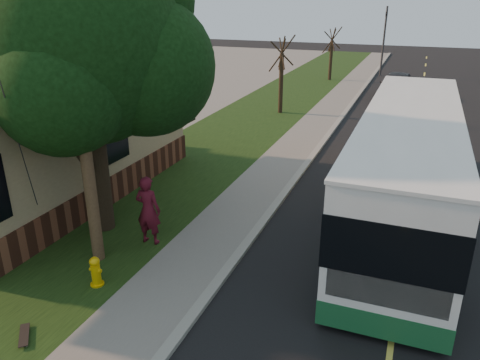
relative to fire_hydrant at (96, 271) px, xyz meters
name	(u,v)px	position (x,y,z in m)	size (l,w,h in m)	color
ground	(197,312)	(2.60, 0.00, -0.43)	(120.00, 120.00, 0.00)	black
road	(412,178)	(6.60, 10.00, -0.43)	(8.00, 80.00, 0.01)	black
curb	(307,164)	(2.60, 10.00, -0.37)	(0.25, 80.00, 0.12)	gray
sidewalk	(283,161)	(1.60, 10.00, -0.39)	(2.00, 80.00, 0.08)	slate
grass_verge	(205,152)	(-1.90, 10.00, -0.40)	(5.00, 80.00, 0.07)	black
building_lot	(26,130)	(-11.90, 10.00, -0.41)	(15.00, 80.00, 0.04)	slate
fire_hydrant	(96,271)	(0.00, 0.00, 0.00)	(0.32, 0.32, 0.74)	#DEAC0B
utility_pole	(76,80)	(-0.71, 0.99, 4.20)	(2.86, 3.21, 9.07)	#473321
leafy_tree	(89,47)	(-1.57, 2.65, 4.73)	(6.30, 6.00, 7.80)	black
bare_tree_near	(281,76)	(-0.90, 18.00, 1.72)	(1.38, 1.21, 4.31)	black
bare_tree_far	(331,55)	(-0.40, 30.00, 1.57)	(1.38, 1.21, 4.03)	black
traffic_signal	(384,36)	(3.10, 34.00, 2.73)	(0.18, 0.22, 5.50)	#2D2D30
transit_bus	(407,163)	(6.38, 6.45, 1.34)	(2.83, 12.28, 3.32)	silver
skateboarder	(148,210)	(0.10, 2.22, 0.60)	(0.70, 0.46, 1.93)	#52101E
skateboard_spare	(24,335)	(-0.22, -2.03, -0.31)	(0.61, 0.66, 0.07)	black
dumpster	(126,132)	(-5.52, 9.49, 0.28)	(1.65, 1.37, 1.34)	black
distant_car	(397,85)	(4.97, 24.85, 0.41)	(1.99, 4.94, 1.68)	black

